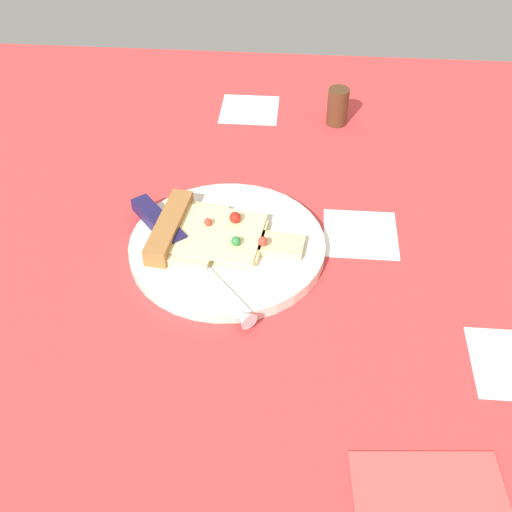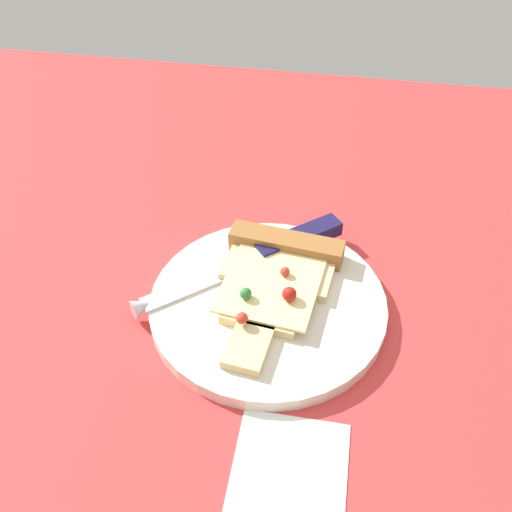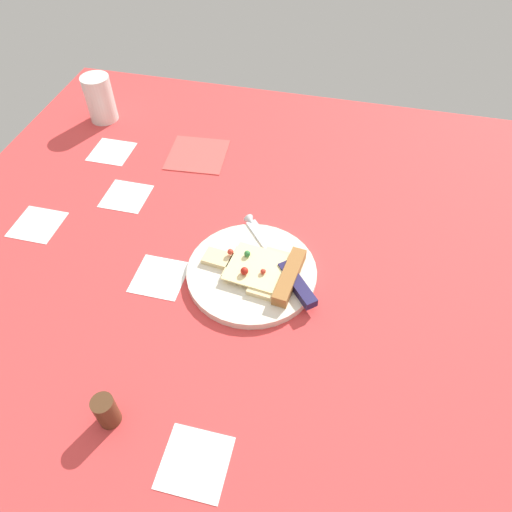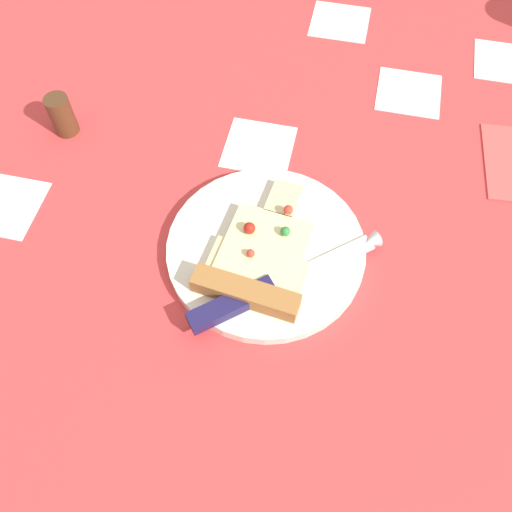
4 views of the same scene
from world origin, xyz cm
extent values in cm
cube|color=#D13838|center=(0.00, 0.00, -1.50)|extent=(117.65, 117.65, 3.00)
cube|color=white|center=(-9.57, -9.07, -0.10)|extent=(9.00, 9.00, 0.20)
cylinder|color=silver|center=(6.43, -4.72, 0.73)|extent=(23.27, 23.27, 1.47)
cube|color=beige|center=(10.40, -5.18, 1.97)|extent=(7.24, 11.63, 1.00)
cube|color=beige|center=(4.94, -4.54, 1.97)|extent=(6.40, 7.80, 1.00)
cube|color=beige|center=(-0.03, -3.96, 1.97)|extent=(5.58, 4.18, 1.00)
cube|color=#F2E099|center=(7.42, -4.83, 2.62)|extent=(11.01, 10.31, 0.30)
cube|color=#9E6633|center=(13.38, -5.53, 2.57)|extent=(3.98, 12.22, 2.20)
sphere|color=red|center=(8.79, -6.00, 3.24)|extent=(0.95, 0.95, 0.95)
sphere|color=red|center=(2.10, -3.00, 3.33)|extent=(1.12, 1.12, 1.12)
sphere|color=#2D7A38|center=(5.15, -2.75, 3.34)|extent=(1.14, 1.14, 1.14)
sphere|color=#B21E14|center=(5.67, -6.84, 3.46)|extent=(1.38, 1.38, 1.38)
cube|color=silver|center=(7.19, 2.48, 1.62)|extent=(9.29, 10.45, 0.30)
cone|color=silver|center=(3.31, 7.06, 1.62)|extent=(2.82, 2.82, 2.00)
cube|color=#1E1947|center=(14.95, -6.67, 2.27)|extent=(8.15, 9.05, 1.60)
camera|label=1|loc=(-1.56, 51.43, 51.06)|focal=44.68mm
camera|label=2|loc=(-31.11, -10.17, 43.17)|focal=40.31mm
camera|label=3|loc=(19.73, -57.00, 66.45)|focal=33.27mm
camera|label=4|loc=(38.91, 1.29, 54.89)|focal=37.91mm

